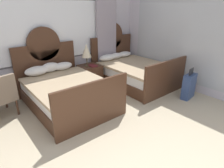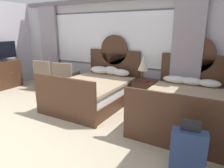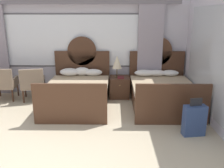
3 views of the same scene
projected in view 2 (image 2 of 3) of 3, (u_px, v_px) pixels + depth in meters
The scene contains 10 objects.
wall_back_window at pixel (107, 44), 5.85m from camera, with size 6.59×0.22×2.70m.
bed_near_window at pixel (95, 90), 5.08m from camera, with size 1.59×2.19×1.69m.
bed_near_mirror at pixel (184, 106), 4.05m from camera, with size 1.59×2.19×1.69m.
nightstand_between_beds at pixel (145, 92), 5.14m from camera, with size 0.55×0.58×0.59m.
table_lamp_on_nightstand at pixel (143, 64), 4.99m from camera, with size 0.27×0.27×0.61m.
book_on_nightstand at pixel (145, 81), 4.95m from camera, with size 0.18×0.26×0.03m.
tv_flatscreen at pixel (0, 51), 6.21m from camera, with size 0.20×1.04×0.60m.
armchair_by_window_left at pixel (66, 76), 5.96m from camera, with size 0.73×0.73×0.91m.
armchair_by_window_centre at pixel (46, 73), 6.34m from camera, with size 0.67×0.67×0.91m.
suitcase_on_floor at pixel (188, 153), 2.57m from camera, with size 0.45×0.25×0.77m.
Camera 2 is at (3.05, -0.82, 1.83)m, focal length 32.30 mm.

